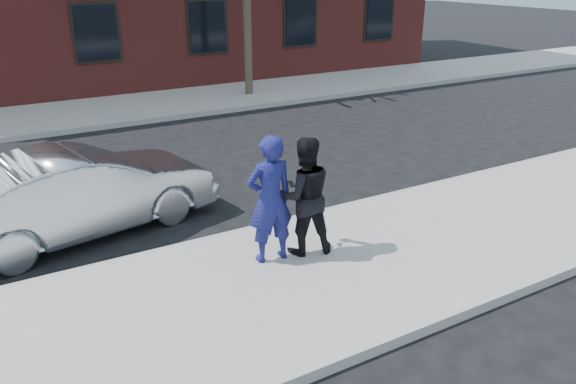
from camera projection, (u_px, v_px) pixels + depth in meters
ground at (305, 274)px, 8.24m from camera, size 100.00×100.00×0.00m
near_sidewalk at (315, 277)px, 8.01m from camera, size 50.00×3.50×0.15m
near_curb at (257, 230)px, 9.46m from camera, size 50.00×0.10×0.15m
far_sidewalk at (114, 110)px, 17.25m from camera, size 50.00×3.50×0.15m
far_curb at (130, 123)px, 15.80m from camera, size 50.00×0.10×0.15m
silver_sedan at (81, 192)px, 9.28m from camera, size 4.64×2.36×1.46m
man_hoodie at (270, 200)px, 8.01m from camera, size 0.72×0.54×1.91m
man_peacoat at (304, 196)px, 8.27m from camera, size 1.04×0.90×1.81m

